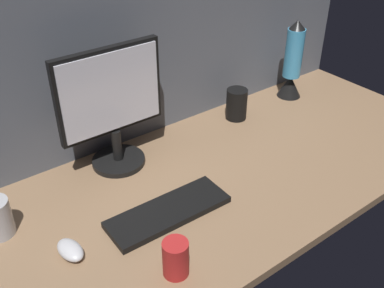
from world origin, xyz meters
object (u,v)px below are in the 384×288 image
object	(u,v)px
monitor	(112,105)
mug_black_travel	(237,104)
keyboard	(168,212)
lava_lamp	(292,66)
mouse	(70,250)
mug_red_plastic	(176,258)

from	to	relation	value
monitor	mug_black_travel	bearing A→B (deg)	-1.63
monitor	keyboard	bearing A→B (deg)	-92.05
lava_lamp	mouse	bearing A→B (deg)	-165.80
keyboard	mouse	distance (cm)	29.65
keyboard	mug_black_travel	distance (cm)	62.35
monitor	keyboard	distance (cm)	38.69
mug_black_travel	keyboard	bearing A→B (deg)	-150.23
monitor	mug_black_travel	distance (cm)	55.17
keyboard	mug_black_travel	world-z (taller)	mug_black_travel
monitor	lava_lamp	world-z (taller)	monitor
keyboard	mouse	bearing A→B (deg)	176.35
mug_black_travel	mug_red_plastic	world-z (taller)	mug_black_travel
keyboard	mug_black_travel	xyz separation A→B (cm)	(53.94, 30.85, 5.19)
monitor	mug_red_plastic	xyz separation A→B (cm)	(-11.93, -51.45, -17.04)
keyboard	mug_red_plastic	world-z (taller)	mug_red_plastic
mouse	keyboard	bearing A→B (deg)	-11.61
mouse	mug_black_travel	xyz separation A→B (cm)	(83.47, 28.31, 4.49)
mouse	mug_black_travel	size ratio (longest dim) A/B	0.78
keyboard	mouse	xyz separation A→B (cm)	(-29.53, 2.55, 0.70)
monitor	keyboard	xyz separation A→B (cm)	(-1.16, -32.35, -21.19)
monitor	mouse	xyz separation A→B (cm)	(-30.69, -29.81, -20.49)
monitor	lava_lamp	xyz separation A→B (cm)	(84.24, -0.73, -8.15)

